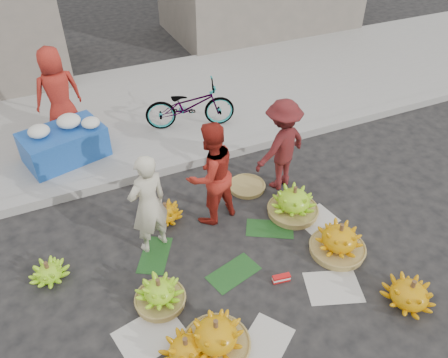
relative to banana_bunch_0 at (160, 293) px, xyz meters
name	(u,v)px	position (x,y,z in m)	size (l,w,h in m)	color
ground	(234,260)	(1.06, 0.24, -0.17)	(80.00, 80.00, 0.00)	black
curb	(176,164)	(1.06, 2.44, -0.09)	(40.00, 0.25, 0.15)	#989590
sidewalk	(140,109)	(1.06, 4.54, -0.11)	(40.00, 4.00, 0.12)	#989590
newspaper_scatter	(264,307)	(1.06, -0.56, -0.17)	(3.20, 1.80, 0.00)	beige
banana_leaves	(220,251)	(0.96, 0.44, -0.17)	(2.00, 1.00, 0.00)	#164418
banana_bunch_0	(160,293)	(0.00, 0.00, 0.00)	(0.61, 0.61, 0.41)	olive
banana_bunch_1	(186,349)	(0.03, -0.76, -0.03)	(0.60, 0.60, 0.32)	#DF9E0B
banana_bunch_2	(216,337)	(0.35, -0.80, 0.04)	(0.79, 0.79, 0.48)	olive
banana_bunch_3	(410,293)	(2.61, -1.20, 0.00)	(0.76, 0.76, 0.38)	#DF9E0B
banana_bunch_4	(339,240)	(2.35, -0.19, 0.04)	(0.78, 0.78, 0.48)	olive
banana_bunch_5	(294,202)	(2.22, 0.69, 0.04)	(0.71, 0.71, 0.48)	olive
banana_bunch_6	(49,272)	(-1.12, 0.91, -0.05)	(0.47, 0.47, 0.28)	#77C81C
banana_bunch_7	(166,213)	(0.52, 1.32, -0.04)	(0.52, 0.52, 0.30)	#DF9E0B
basket_spare	(247,187)	(1.88, 1.48, -0.14)	(0.55, 0.55, 0.06)	olive
incense_stack	(281,278)	(1.44, -0.31, -0.12)	(0.22, 0.07, 0.09)	red
vendor_cream	(148,205)	(0.21, 0.91, 0.55)	(0.52, 0.34, 1.44)	beige
vendor_red	(211,174)	(1.13, 1.11, 0.59)	(0.74, 0.58, 1.52)	red
man_striped	(282,145)	(2.38, 1.36, 0.56)	(0.94, 0.54, 1.46)	maroon
flower_table	(64,142)	(-0.51, 3.31, 0.25)	(1.40, 1.07, 0.73)	#1848A1
grey_bucket	(30,149)	(-1.05, 3.53, 0.14)	(0.33, 0.33, 0.37)	gray
flower_vendor	(58,93)	(-0.39, 4.08, 0.75)	(0.78, 0.51, 1.59)	red
bicycle	(190,105)	(1.71, 3.42, 0.37)	(1.60, 0.56, 0.84)	gray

